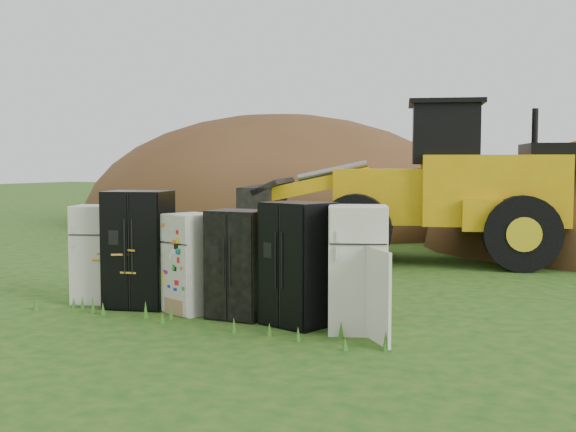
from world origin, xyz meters
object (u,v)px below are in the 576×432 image
Objects in this scene: fridge_sticker at (191,263)px; wheel_loader at (403,182)px; fridge_black_right at (298,264)px; fridge_leftmost at (97,254)px; fridge_black_side at (139,249)px; fridge_dark_mid at (239,264)px; fridge_open_door at (358,269)px.

fridge_sticker is 0.20× the size of wheel_loader.
fridge_leftmost is at bearing -163.91° from fridge_black_right.
wheel_loader is at bearing 111.93° from fridge_black_right.
fridge_black_side is 1.06× the size of fridge_black_right.
fridge_dark_mid is at bearing -109.86° from wheel_loader.
fridge_sticker is at bearing 178.16° from fridge_dark_mid.
fridge_dark_mid is 0.92× the size of fridge_black_right.
wheel_loader reaches higher than fridge_black_side.
fridge_sticker is at bearing -164.78° from fridge_black_right.
wheel_loader is (1.14, 7.41, 1.14)m from fridge_sticker.
fridge_leftmost is at bearing 178.57° from fridge_dark_mid.
fridge_black_right reaches higher than fridge_open_door.
fridge_black_right reaches higher than fridge_leftmost.
fridge_dark_mid is 7.49m from wheel_loader.
wheel_loader is at bearing 85.78° from fridge_dark_mid.
wheel_loader is at bearing 45.06° from fridge_leftmost.
fridge_black_side reaches higher than fridge_sticker.
fridge_dark_mid is 0.93× the size of fridge_open_door.
fridge_sticker is 0.87× the size of fridge_black_right.
fridge_open_door is (2.85, -0.02, 0.10)m from fridge_sticker.
fridge_dark_mid is 1.04m from fridge_black_right.
fridge_leftmost reaches higher than fridge_dark_mid.
fridge_black_right is at bearing 18.82° from fridge_sticker.
fridge_black_side is 0.24× the size of wheel_loader.
fridge_open_door is (1.97, -0.02, 0.06)m from fridge_dark_mid.
fridge_black_side is at bearing -160.03° from fridge_sticker.
fridge_leftmost is 0.86× the size of fridge_black_side.
fridge_leftmost is at bearing -159.45° from fridge_sticker.
fridge_black_side is at bearing 178.17° from fridge_dark_mid.
fridge_sticker is 7.59m from wheel_loader.
fridge_leftmost is at bearing -130.17° from wheel_loader.
fridge_black_side is 1.16× the size of fridge_dark_mid.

